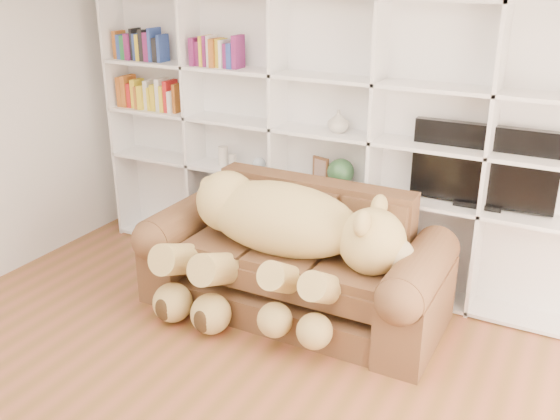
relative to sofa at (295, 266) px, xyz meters
The scene contains 13 objects.
wall_back 1.30m from the sofa, 93.83° to the left, with size 5.00×0.02×2.70m, color silver.
bookshelf 1.21m from the sofa, 112.56° to the left, with size 4.43×0.35×2.40m.
sofa is the anchor object (origin of this frame).
teddy_bear 0.39m from the sofa, 107.00° to the right, with size 1.87×0.99×1.08m.
throw_pillow 0.72m from the sofa, 165.03° to the left, with size 0.43×0.14×0.43m, color maroon.
gift_box 1.00m from the sofa, ahead, with size 0.28×0.26×0.22m, color #C04119.
tv 1.63m from the sofa, 30.06° to the left, with size 1.07×0.18×0.63m.
picture_frame 0.90m from the sofa, 98.03° to the left, with size 0.16×0.03×0.21m, color brown.
green_vase 0.90m from the sofa, 82.13° to the left, with size 0.23×0.23×0.23m, color #2F5C34.
figurine_tall 1.39m from the sofa, 148.55° to the left, with size 0.09×0.09×0.18m, color silver.
figurine_short 1.30m from the sofa, 145.89° to the left, with size 0.07×0.07×0.12m, color silver.
snow_globe 1.11m from the sofa, 136.60° to the left, with size 0.12×0.12×0.12m, color silver.
shelf_vase 1.23m from the sofa, 85.40° to the left, with size 0.17×0.17×0.18m, color beige.
Camera 1 is at (2.02, -2.31, 2.61)m, focal length 40.00 mm.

